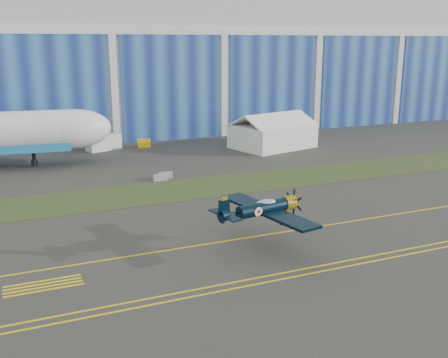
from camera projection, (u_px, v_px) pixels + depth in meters
name	position (u px, v px, depth m)	size (l,w,h in m)	color
ground	(215.00, 224.00, 55.34)	(260.00, 260.00, 0.00)	#383731
grass_median	(175.00, 190.00, 67.79)	(260.00, 10.00, 0.02)	#475128
hangar	(92.00, 59.00, 115.42)	(220.00, 45.70, 30.00)	silver
taxiway_centreline	(235.00, 240.00, 50.89)	(200.00, 0.20, 0.02)	yellow
edge_line_near	(283.00, 279.00, 42.43)	(80.00, 0.20, 0.02)	yellow
edge_line_far	(277.00, 274.00, 43.32)	(80.00, 0.20, 0.02)	yellow
hold_short_ladder	(43.00, 286.00, 41.29)	(6.00, 2.40, 0.02)	yellow
warbird	(263.00, 208.00, 47.77)	(11.98, 13.64, 3.57)	black
tent	(273.00, 130.00, 94.77)	(15.81, 13.19, 6.38)	white
shipping_container	(104.00, 143.00, 93.02)	(6.08, 2.43, 2.63)	silver
tug	(144.00, 143.00, 95.94)	(2.33, 1.45, 1.36)	#FFBE0A
barrier_a	(160.00, 177.00, 72.55)	(2.00, 0.60, 0.90)	gray
barrier_b	(166.00, 175.00, 73.73)	(2.00, 0.60, 0.90)	gray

